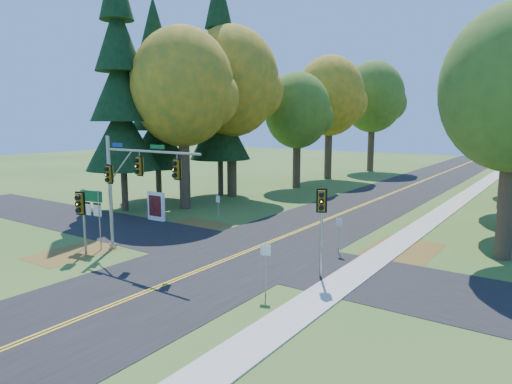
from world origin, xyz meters
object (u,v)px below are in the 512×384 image
Objects in this scene: traffic_mast at (129,179)px; route_sign_cluster at (92,207)px; info_kiosk at (156,207)px; east_signal_pole at (322,211)px.

route_sign_cluster is (-2.55, -0.55, -1.65)m from traffic_mast.
route_sign_cluster is at bearing -73.77° from info_kiosk.
traffic_mast reaches higher than east_signal_pole.
route_sign_cluster is 7.43m from info_kiosk.
east_signal_pole is 12.84m from route_sign_cluster.
route_sign_cluster is at bearing 169.40° from east_signal_pole.
traffic_mast is 1.67× the size of east_signal_pole.
traffic_mast reaches higher than info_kiosk.
traffic_mast reaches higher than route_sign_cluster.
traffic_mast is 3.08m from route_sign_cluster.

